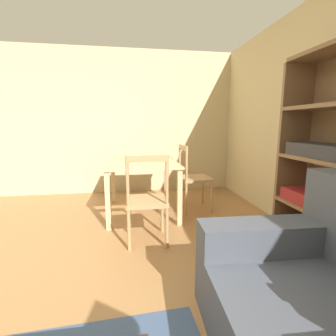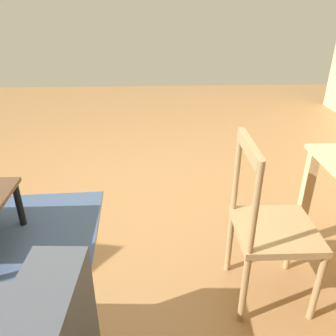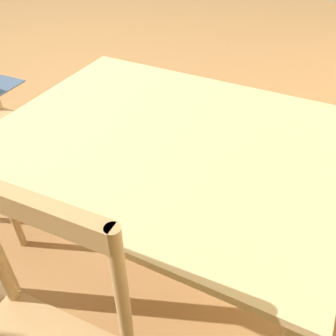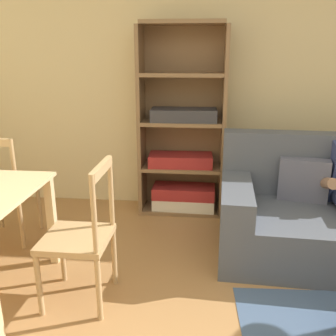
{
  "view_description": "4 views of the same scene",
  "coord_description": "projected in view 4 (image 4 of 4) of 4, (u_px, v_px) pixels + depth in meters",
  "views": [
    {
      "loc": [
        1.5,
        0.8,
        1.25
      ],
      "look_at": [
        -0.41,
        1.11,
        0.9
      ],
      "focal_mm": 26.14,
      "sensor_mm": 36.0,
      "label": 1
    },
    {
      "loc": [
        -0.35,
        2.42,
        1.57
      ],
      "look_at": [
        -0.41,
        1.11,
        0.9
      ],
      "focal_mm": 36.71,
      "sensor_mm": 36.0,
      "label": 2
    },
    {
      "loc": [
        -2.34,
        1.9,
        1.44
      ],
      "look_at": [
        -1.88,
        0.97,
        0.6
      ],
      "focal_mm": 39.39,
      "sensor_mm": 36.0,
      "label": 3
    },
    {
      "loc": [
        -0.19,
        -1.09,
        1.59
      ],
      "look_at": [
        -0.41,
        1.11,
        0.9
      ],
      "focal_mm": 39.46,
      "sensor_mm": 36.0,
      "label": 4
    }
  ],
  "objects": [
    {
      "name": "bookshelf",
      "position": [
        182.0,
        141.0,
        3.71
      ],
      "size": [
        0.85,
        0.36,
        1.88
      ],
      "color": "brown",
      "rests_on": "ground_plane"
    },
    {
      "name": "dining_chair_facing_couch",
      "position": [
        81.0,
        237.0,
        2.37
      ],
      "size": [
        0.42,
        0.42,
        0.95
      ],
      "color": "tan",
      "rests_on": "ground_plane"
    },
    {
      "name": "wall_back",
      "position": [
        224.0,
        86.0,
        3.75
      ],
      "size": [
        6.2,
        0.12,
        2.54
      ],
      "primitive_type": "cube",
      "color": "#D1BC8C",
      "rests_on": "ground_plane"
    },
    {
      "name": "dining_chair_near_wall",
      "position": [
        5.0,
        189.0,
        3.16
      ],
      "size": [
        0.44,
        0.44,
        0.95
      ],
      "color": "tan",
      "rests_on": "ground_plane"
    }
  ]
}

